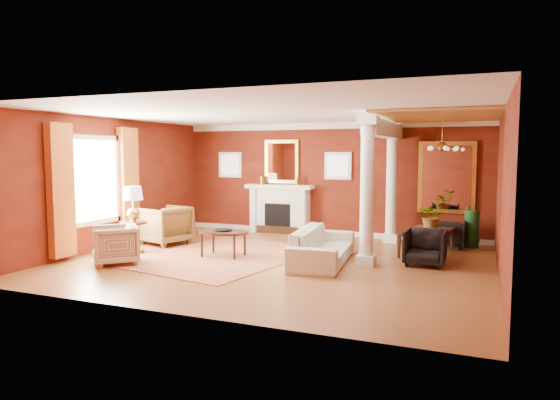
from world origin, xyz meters
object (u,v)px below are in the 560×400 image
at_px(sofa, 323,240).
at_px(armchair_leopard, 165,223).
at_px(armchair_stripe, 115,243).
at_px(side_table, 133,209).
at_px(dining_table, 428,235).
at_px(coffee_table, 223,233).

xyz_separation_m(sofa, armchair_leopard, (-4.03, 0.57, 0.04)).
relative_size(armchair_leopard, armchair_stripe, 1.19).
distance_m(sofa, side_table, 4.12).
relative_size(sofa, dining_table, 1.56).
relative_size(coffee_table, side_table, 0.75).
bearing_deg(dining_table, sofa, 142.97).
relative_size(side_table, dining_table, 0.96).
xyz_separation_m(side_table, dining_table, (5.85, 2.09, -0.53)).
xyz_separation_m(coffee_table, dining_table, (3.86, 1.77, -0.08)).
bearing_deg(dining_table, side_table, 121.51).
distance_m(side_table, dining_table, 6.24).
height_order(sofa, side_table, side_table).
height_order(armchair_leopard, coffee_table, armchair_leopard).
xyz_separation_m(sofa, coffee_table, (-2.07, -0.21, 0.04)).
bearing_deg(armchair_stripe, sofa, 68.72).
distance_m(armchair_leopard, armchair_stripe, 2.19).
distance_m(sofa, armchair_stripe, 3.98).
bearing_deg(coffee_table, armchair_stripe, -138.87).
xyz_separation_m(armchair_stripe, side_table, (-0.41, 1.07, 0.53)).
bearing_deg(side_table, sofa, 7.36).
height_order(sofa, coffee_table, sofa).
bearing_deg(dining_table, armchair_leopard, 111.58).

